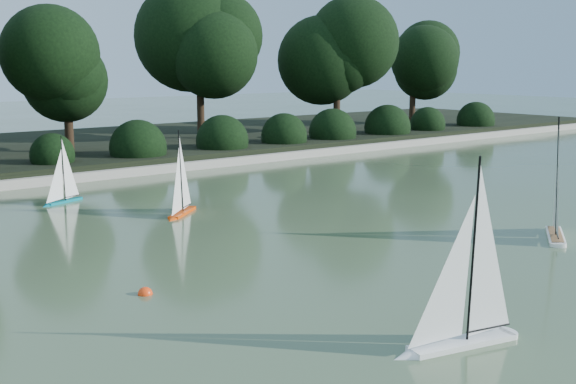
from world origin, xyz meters
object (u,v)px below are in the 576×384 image
at_px(sailboat_white_a, 454,317).
at_px(sailboat_teal, 61,192).
at_px(sailboat_orange, 180,201).
at_px(race_buoy, 145,294).
at_px(sailboat_white_b, 556,217).

xyz_separation_m(sailboat_white_a, sailboat_teal, (-0.11, 8.13, -0.08)).
relative_size(sailboat_orange, sailboat_teal, 1.16).
bearing_deg(race_buoy, sailboat_white_b, -12.91).
bearing_deg(sailboat_white_b, sailboat_teal, 123.55).
distance_m(sailboat_orange, sailboat_teal, 2.36).
xyz_separation_m(sailboat_orange, sailboat_teal, (-1.07, 2.10, -0.03)).
bearing_deg(sailboat_teal, sailboat_white_a, -89.22).
bearing_deg(sailboat_teal, sailboat_orange, -62.95).
height_order(sailboat_white_a, race_buoy, sailboat_white_a).
height_order(sailboat_orange, sailboat_teal, sailboat_orange).
height_order(sailboat_white_b, sailboat_orange, sailboat_white_b).
distance_m(sailboat_white_b, race_buoy, 5.69).
xyz_separation_m(sailboat_white_a, sailboat_white_b, (4.22, 1.60, 0.00)).
xyz_separation_m(sailboat_orange, race_buoy, (-2.28, -3.15, -0.22)).
bearing_deg(sailboat_white_b, sailboat_orange, 126.34).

